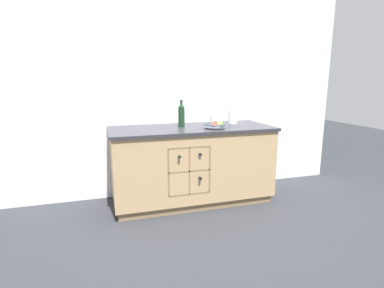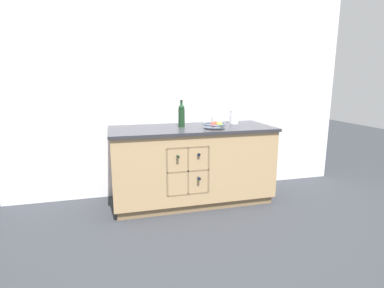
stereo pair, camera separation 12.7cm
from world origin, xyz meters
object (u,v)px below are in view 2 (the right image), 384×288
standing_wine_bottle (182,115)px  ceramic_mug (215,120)px  fruit_bowl (215,125)px  white_pitcher (234,117)px

standing_wine_bottle → ceramic_mug: bearing=16.3°
fruit_bowl → white_pitcher: 0.46m
white_pitcher → ceramic_mug: size_ratio=1.39×
white_pitcher → standing_wine_bottle: size_ratio=0.58×
standing_wine_bottle → fruit_bowl: bearing=-31.9°
fruit_bowl → standing_wine_bottle: bearing=148.1°
white_pitcher → ceramic_mug: 0.25m
standing_wine_bottle → white_pitcher: bearing=6.8°
ceramic_mug → standing_wine_bottle: size_ratio=0.41×
white_pitcher → standing_wine_bottle: standing_wine_bottle is taller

